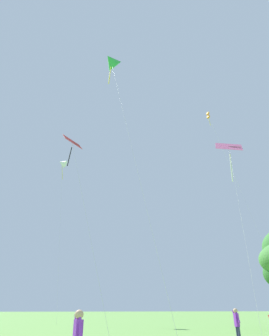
% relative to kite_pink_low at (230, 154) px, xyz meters
% --- Properties ---
extents(kite_pink_low, '(4.44, 6.52, 15.85)m').
position_rel_kite_pink_low_xyz_m(kite_pink_low, '(0.00, 0.00, 0.00)').
color(kite_pink_low, pink).
rests_on(kite_pink_low, ground_plane).
extents(kite_white_distant, '(3.22, 9.88, 25.82)m').
position_rel_kite_pink_low_xyz_m(kite_white_distant, '(-17.01, 26.58, 10.71)').
color(kite_white_distant, white).
rests_on(kite_white_distant, ground_plane).
extents(kite_green_small, '(3.75, 10.08, 24.36)m').
position_rel_kite_pink_low_xyz_m(kite_green_small, '(-10.92, -0.07, 9.15)').
color(kite_green_small, green).
rests_on(kite_green_small, ground_plane).
extents(kite_red_high, '(3.70, 6.38, 13.60)m').
position_rel_kite_pink_low_xyz_m(kite_red_high, '(-13.60, -1.95, -1.76)').
color(kite_red_high, red).
rests_on(kite_red_high, ground_plane).
extents(kite_orange_box, '(4.23, 5.52, 28.71)m').
position_rel_kite_pink_low_xyz_m(kite_orange_box, '(4.99, 12.75, 13.20)').
color(kite_orange_box, orange).
rests_on(kite_orange_box, ground_plane).
extents(person_with_spool, '(0.24, 0.58, 1.79)m').
position_rel_kite_pink_low_xyz_m(person_with_spool, '(-3.73, -4.48, -13.17)').
color(person_with_spool, '#2D3351').
rests_on(person_with_spool, ground_plane).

